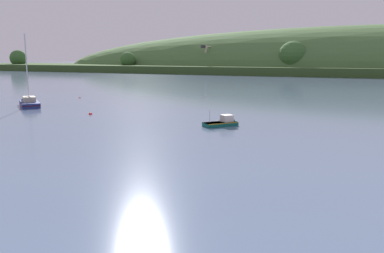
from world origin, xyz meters
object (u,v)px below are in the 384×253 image
(mooring_buoy_midchannel, at_px, (90,114))
(dockside_crane, at_px, (206,59))
(mooring_buoy_off_fishing_boat, at_px, (80,98))
(sailboat_midwater_white, at_px, (29,104))
(fishing_boat_moored, at_px, (224,124))

(mooring_buoy_midchannel, bearing_deg, dockside_crane, 108.75)
(mooring_buoy_midchannel, height_order, mooring_buoy_off_fishing_boat, mooring_buoy_midchannel)
(sailboat_midwater_white, bearing_deg, fishing_boat_moored, -148.99)
(dockside_crane, bearing_deg, mooring_buoy_midchannel, -138.37)
(sailboat_midwater_white, bearing_deg, mooring_buoy_off_fishing_boat, -45.91)
(dockside_crane, distance_m, fishing_boat_moored, 189.71)
(dockside_crane, distance_m, sailboat_midwater_white, 171.26)
(mooring_buoy_off_fishing_boat, bearing_deg, sailboat_midwater_white, -83.26)
(sailboat_midwater_white, height_order, mooring_buoy_off_fishing_boat, sailboat_midwater_white)
(mooring_buoy_midchannel, bearing_deg, mooring_buoy_off_fishing_boat, 135.37)
(sailboat_midwater_white, bearing_deg, dockside_crane, -39.29)
(dockside_crane, height_order, fishing_boat_moored, dockside_crane)
(mooring_buoy_midchannel, xyz_separation_m, mooring_buoy_off_fishing_boat, (-20.23, 19.97, 0.00))
(dockside_crane, height_order, mooring_buoy_off_fishing_boat, dockside_crane)
(dockside_crane, bearing_deg, fishing_boat_moored, -131.66)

